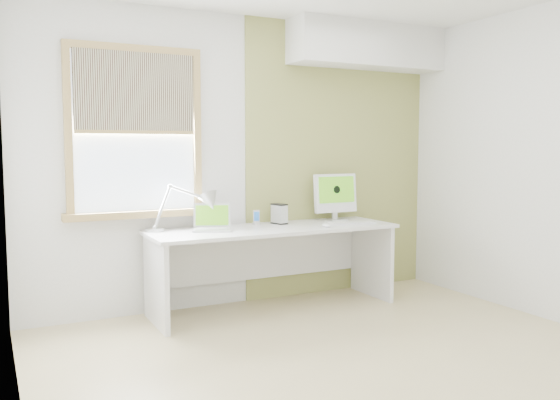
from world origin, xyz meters
TOP-DOWN VIEW (x-y plane):
  - room at (0.00, 0.00)m, footprint 4.04×3.54m
  - accent_wall at (1.00, 1.74)m, footprint 2.00×0.02m
  - soffit at (1.20, 1.57)m, footprint 1.60×0.40m
  - window at (-1.00, 1.71)m, footprint 1.20×0.14m
  - desk at (0.11, 1.44)m, footprint 2.20×0.70m
  - desk_lamp at (-0.50, 1.57)m, footprint 0.68×0.28m
  - laptop at (-0.43, 1.46)m, footprint 0.39×0.35m
  - phone_dock at (0.04, 1.59)m, footprint 0.09×0.09m
  - external_drive at (0.25, 1.55)m, footprint 0.12×0.16m
  - imac at (0.86, 1.57)m, footprint 0.45×0.15m
  - keyboard at (0.82, 1.24)m, footprint 0.47×0.19m
  - mouse at (0.52, 1.17)m, footprint 0.07×0.11m

SIDE VIEW (x-z plane):
  - desk at x=0.11m, z-range 0.17..0.90m
  - keyboard at x=0.82m, z-range 0.73..0.75m
  - mouse at x=0.52m, z-range 0.73..0.76m
  - phone_dock at x=0.04m, z-range 0.70..0.84m
  - laptop at x=-0.43m, z-range 0.67..0.90m
  - external_drive at x=0.25m, z-range 0.73..0.91m
  - desk_lamp at x=-0.50m, z-range 0.74..1.13m
  - imac at x=0.86m, z-range 0.76..1.20m
  - room at x=0.00m, z-range -0.02..2.62m
  - accent_wall at x=1.00m, z-range 0.00..2.60m
  - window at x=-1.00m, z-range 0.83..2.25m
  - soffit at x=1.20m, z-range 2.19..2.61m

